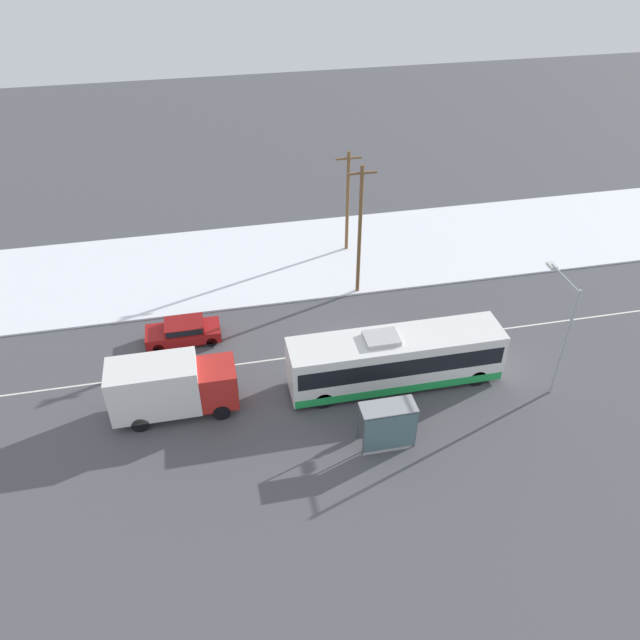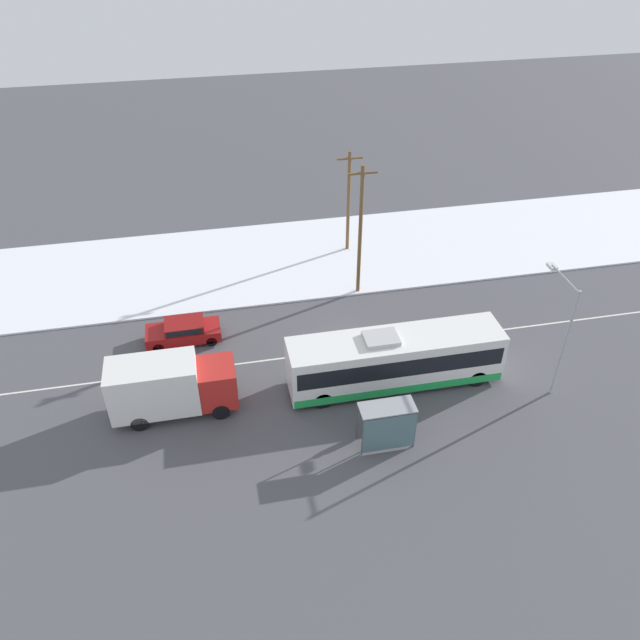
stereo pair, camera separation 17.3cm
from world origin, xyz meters
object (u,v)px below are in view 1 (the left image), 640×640
bus_shelter (389,422)px  sedan_car (184,331)px  city_bus (395,359)px  pedestrian_at_stop (378,414)px  streetlamp (562,321)px  utility_pole_snowlot (348,201)px  box_truck (170,386)px  utility_pole_roadside (360,230)px

bus_shelter → sedan_car: bearing=132.0°
city_bus → pedestrian_at_stop: (-1.85, -3.18, -0.62)m
streetlamp → utility_pole_snowlot: 18.05m
pedestrian_at_stop → utility_pole_snowlot: size_ratio=0.22×
city_bus → pedestrian_at_stop: size_ratio=7.08×
box_truck → utility_pole_roadside: (12.18, 8.94, 2.87)m
city_bus → utility_pole_snowlot: bearing=86.4°
pedestrian_at_stop → utility_pole_snowlot: (2.77, 17.86, 2.96)m
sedan_car → bus_shelter: 14.15m
sedan_car → streetlamp: 21.13m
pedestrian_at_stop → bus_shelter: bus_shelter is taller
pedestrian_at_stop → utility_pole_snowlot: bearing=81.2°
city_bus → bus_shelter: (-1.70, -4.43, 0.05)m
bus_shelter → utility_pole_snowlot: size_ratio=0.36×
bus_shelter → utility_pole_snowlot: 19.42m
box_truck → sedan_car: (0.73, 5.93, -1.01)m
sedan_car → bus_shelter: bearing=132.0°
box_truck → sedan_car: box_truck is taller
city_bus → bus_shelter: bearing=-111.0°
city_bus → pedestrian_at_stop: city_bus is taller
city_bus → bus_shelter: 4.74m
city_bus → utility_pole_roadside: 9.56m
sedan_car → bus_shelter: (9.45, -10.49, 0.91)m
streetlamp → box_truck: bearing=174.3°
utility_pole_roadside → pedestrian_at_stop: bearing=-100.0°
utility_pole_roadside → utility_pole_snowlot: bearing=83.7°
city_bus → streetlamp: 8.74m
pedestrian_at_stop → utility_pole_snowlot: 18.32m
sedan_car → streetlamp: bearing=157.6°
sedan_car → utility_pole_roadside: utility_pole_roadside is taller
city_bus → sedan_car: bearing=151.5°
city_bus → box_truck: 11.89m
city_bus → streetlamp: (8.11, -1.87, 2.68)m
box_truck → streetlamp: bearing=-5.7°
box_truck → sedan_car: size_ratio=1.45×
city_bus → bus_shelter: size_ratio=4.30×
sedan_car → utility_pole_roadside: (11.45, 3.01, 3.89)m
city_bus → streetlamp: bearing=-13.0°
pedestrian_at_stop → utility_pole_roadside: (2.15, 12.25, 3.64)m
pedestrian_at_stop → streetlamp: bearing=7.5°
bus_shelter → pedestrian_at_stop: bearing=97.1°
box_truck → utility_pole_roadside: 15.38m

